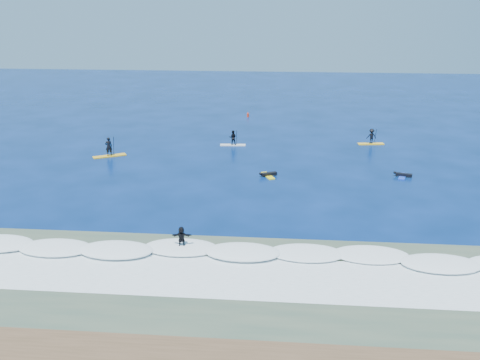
# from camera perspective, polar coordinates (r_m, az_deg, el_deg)

# --- Properties ---
(ground) EXTENTS (160.00, 160.00, 0.00)m
(ground) POSITION_cam_1_polar(r_m,az_deg,el_deg) (43.25, 0.07, -1.92)
(ground) COLOR #031941
(ground) RESTS_ON ground
(shallow_water) EXTENTS (90.00, 13.00, 0.01)m
(shallow_water) POSITION_cam_1_polar(r_m,az_deg,el_deg) (30.62, -2.24, -11.14)
(shallow_water) COLOR #364A3B
(shallow_water) RESTS_ON ground
(breaking_wave) EXTENTS (40.00, 6.00, 0.30)m
(breaking_wave) POSITION_cam_1_polar(r_m,az_deg,el_deg) (34.12, -1.40, -7.82)
(breaking_wave) COLOR white
(breaking_wave) RESTS_ON ground
(whitewater) EXTENTS (34.00, 5.00, 0.02)m
(whitewater) POSITION_cam_1_polar(r_m,az_deg,el_deg) (31.48, -2.01, -10.25)
(whitewater) COLOR silver
(whitewater) RESTS_ON ground
(sup_paddler_left) EXTENTS (3.30, 2.36, 2.33)m
(sup_paddler_left) POSITION_cam_1_polar(r_m,az_deg,el_deg) (56.10, -13.80, 3.18)
(sup_paddler_left) COLOR gold
(sup_paddler_left) RESTS_ON ground
(sup_paddler_center) EXTENTS (2.82, 0.87, 1.96)m
(sup_paddler_center) POSITION_cam_1_polar(r_m,az_deg,el_deg) (58.68, -0.77, 4.40)
(sup_paddler_center) COLOR silver
(sup_paddler_center) RESTS_ON ground
(sup_paddler_right) EXTENTS (2.94, 1.07, 2.02)m
(sup_paddler_right) POSITION_cam_1_polar(r_m,az_deg,el_deg) (60.91, 13.83, 4.44)
(sup_paddler_right) COLOR yellow
(sup_paddler_right) RESTS_ON ground
(prone_paddler_near) EXTENTS (1.64, 2.18, 0.45)m
(prone_paddler_near) POSITION_cam_1_polar(r_m,az_deg,el_deg) (48.54, 3.00, 0.58)
(prone_paddler_near) COLOR yellow
(prone_paddler_near) RESTS_ON ground
(prone_paddler_far) EXTENTS (1.65, 2.16, 0.44)m
(prone_paddler_far) POSITION_cam_1_polar(r_m,az_deg,el_deg) (50.51, 16.97, 0.49)
(prone_paddler_far) COLOR blue
(prone_paddler_far) RESTS_ON ground
(wave_surfer) EXTENTS (2.07, 0.71, 1.47)m
(wave_surfer) POSITION_cam_1_polar(r_m,az_deg,el_deg) (34.38, -6.25, -6.19)
(wave_surfer) COLOR white
(wave_surfer) RESTS_ON breaking_wave
(marker_buoy) EXTENTS (0.31, 0.31, 0.73)m
(marker_buoy) POSITION_cam_1_polar(r_m,az_deg,el_deg) (73.31, 0.85, 6.97)
(marker_buoy) COLOR red
(marker_buoy) RESTS_ON ground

